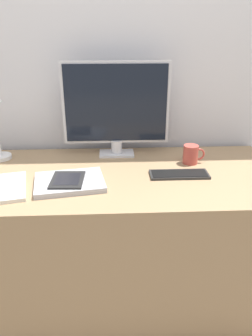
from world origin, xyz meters
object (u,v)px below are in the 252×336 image
object	(u,v)px
laptop	(70,182)
coffee_mug	(191,154)
keyboard	(179,174)
notebook	(2,188)
monitor	(116,108)
ereader	(67,180)

from	to	relation	value
laptop	coffee_mug	size ratio (longest dim) A/B	3.00
keyboard	laptop	bearing A→B (deg)	-172.06
notebook	coffee_mug	xyz separation A→B (m)	(0.89, 0.26, 0.04)
keyboard	notebook	world-z (taller)	notebook
laptop	coffee_mug	distance (m)	0.64
monitor	notebook	xyz separation A→B (m)	(-0.51, -0.40, -0.25)
coffee_mug	ereader	bearing A→B (deg)	-158.92
keyboard	notebook	bearing A→B (deg)	-172.34
monitor	coffee_mug	xyz separation A→B (m)	(0.38, -0.14, -0.21)
ereader	notebook	world-z (taller)	ereader
monitor	coffee_mug	distance (m)	0.46
keyboard	notebook	size ratio (longest dim) A/B	0.89
laptop	ereader	world-z (taller)	ereader
ereader	coffee_mug	world-z (taller)	coffee_mug
monitor	laptop	bearing A→B (deg)	-120.89
monitor	ereader	world-z (taller)	monitor
monitor	keyboard	distance (m)	0.49
keyboard	laptop	world-z (taller)	laptop
ereader	notebook	size ratio (longest dim) A/B	0.57
monitor	notebook	bearing A→B (deg)	-141.61
notebook	coffee_mug	size ratio (longest dim) A/B	2.78
ereader	notebook	xyz separation A→B (m)	(-0.28, -0.03, -0.02)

